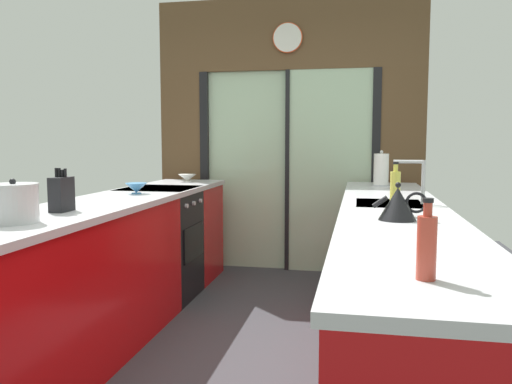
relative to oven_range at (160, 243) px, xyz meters
The scene contains 14 objects.
ground_plane 1.21m from the oven_range, 35.58° to the right, with size 5.04×7.60×0.02m, color #38383D.
back_wall_unit 1.81m from the oven_range, 51.68° to the left, with size 2.64×0.12×2.70m.
left_counter_run 1.12m from the oven_range, 90.08° to the right, with size 0.62×3.80×0.92m.
right_counter_run 2.05m from the oven_range, 27.56° to the right, with size 0.62×3.80×0.92m.
sink_faucet 2.18m from the oven_range, 19.60° to the right, with size 0.19×0.02×0.27m.
oven_range is the anchor object (origin of this frame).
mixing_bowl_mid 0.70m from the oven_range, 87.81° to the right, with size 0.16×0.16×0.08m.
mixing_bowl_far 0.83m from the oven_range, 88.40° to the left, with size 0.17×0.17×0.07m.
knife_block 1.55m from the oven_range, 89.27° to the right, with size 0.08×0.14×0.24m.
stock_pot 1.93m from the oven_range, 89.43° to the right, with size 0.23×0.23×0.21m.
kettle 2.35m from the oven_range, 38.01° to the right, with size 0.26×0.18×0.19m.
soap_bottle_near 3.14m from the oven_range, 54.41° to the right, with size 0.05×0.05×0.23m.
soap_bottle_far 2.25m from the oven_range, 33.97° to the right, with size 0.05×0.05×0.28m.
paper_towel_roll 1.98m from the oven_range, 17.53° to the left, with size 0.15×0.15×0.31m.
Camera 1 is at (0.70, -2.74, 1.31)m, focal length 36.23 mm.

